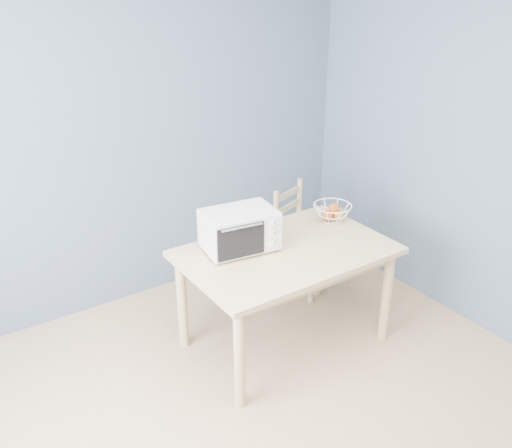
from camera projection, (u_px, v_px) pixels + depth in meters
room at (312, 269)px, 2.49m from camera, size 4.01×4.51×2.61m
dining_table at (286, 263)px, 3.87m from camera, size 1.40×0.90×0.75m
toaster_oven at (237, 230)px, 3.76m from camera, size 0.52×0.39×0.28m
fruit_basket at (332, 212)px, 4.22m from camera, size 0.35×0.35×0.15m
dining_chair at (301, 239)px, 4.68m from camera, size 0.53×0.53×0.88m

